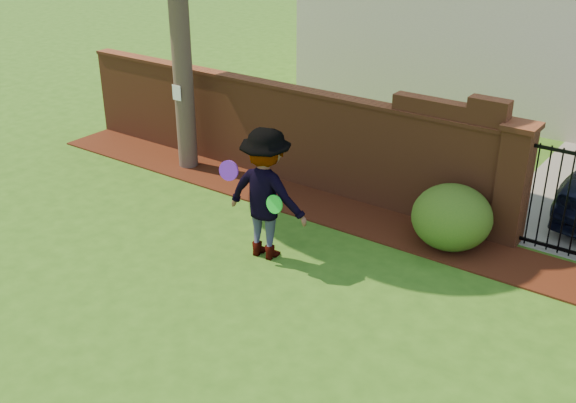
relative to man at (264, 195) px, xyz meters
The scene contains 9 objects.
ground 1.83m from the man, 78.40° to the right, with size 80.00×80.00×0.01m, color #2D5916.
mulch_bed 2.16m from the man, 109.33° to the left, with size 11.10×1.08×0.03m, color #331309.
brick_wall 3.01m from the man, 124.37° to the left, with size 8.70×0.31×2.16m.
pillar_left 3.68m from the man, 42.49° to the left, with size 0.50×0.50×1.88m.
paper_notice 3.74m from the man, 152.75° to the left, with size 0.20×0.01×0.28m, color white.
shrub_left 2.81m from the man, 41.25° to the left, with size 1.19×1.19×0.97m, color #265118.
man is the anchor object (origin of this frame).
frisbee_purple 0.61m from the man, 151.25° to the right, with size 0.29×0.29×0.03m, color #7321D1.
frisbee_green 0.36m from the man, 29.59° to the right, with size 0.27×0.27×0.02m, color #1BD131.
Camera 1 is at (5.10, -5.45, 5.02)m, focal length 42.92 mm.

